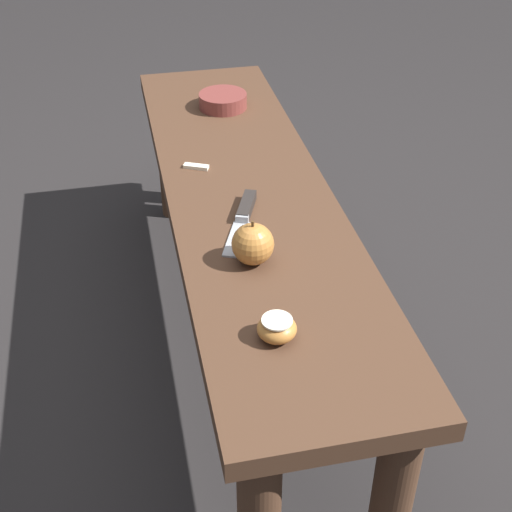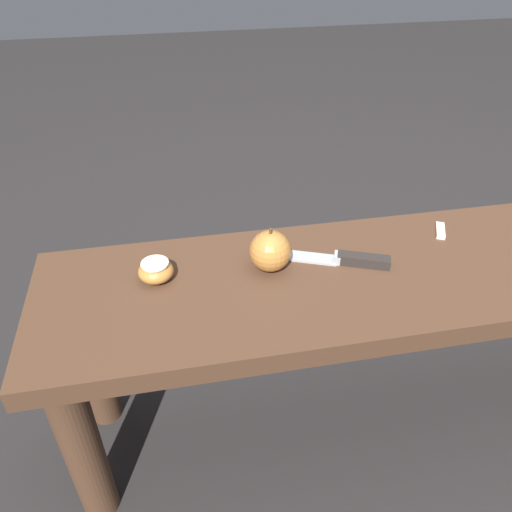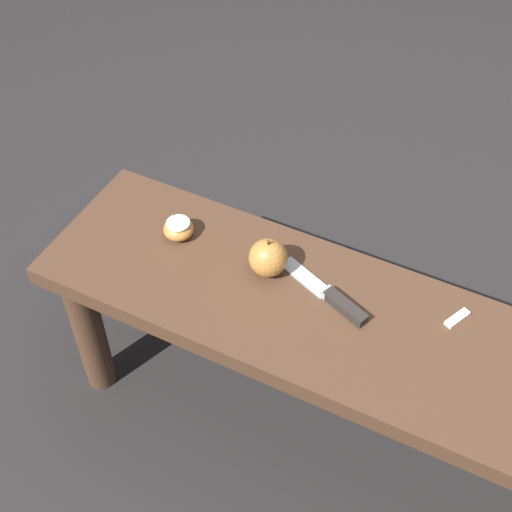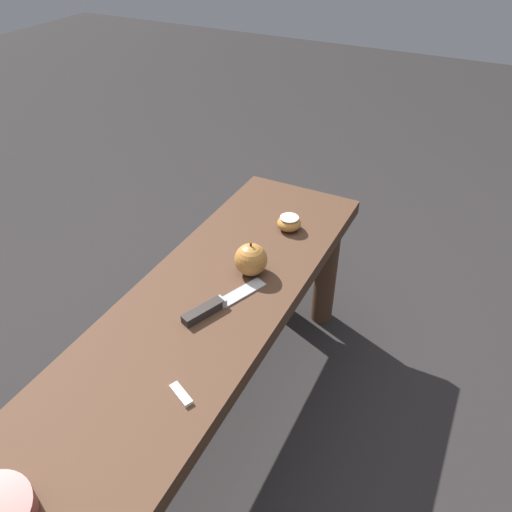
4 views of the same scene
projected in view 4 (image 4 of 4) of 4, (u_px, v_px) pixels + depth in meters
ground_plane at (191, 457)px, 1.26m from camera, size 8.00×8.00×0.00m
wooden_bench at (178, 364)px, 1.05m from camera, size 1.37×0.34×0.43m
knife at (214, 306)px, 1.06m from camera, size 0.21×0.11×0.02m
apple_whole at (251, 259)px, 1.15m from camera, size 0.08×0.08×0.09m
apple_cut at (289, 223)px, 1.30m from camera, size 0.06×0.06×0.04m
apple_slice_near_knife at (181, 394)px, 0.89m from camera, size 0.04×0.06×0.01m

